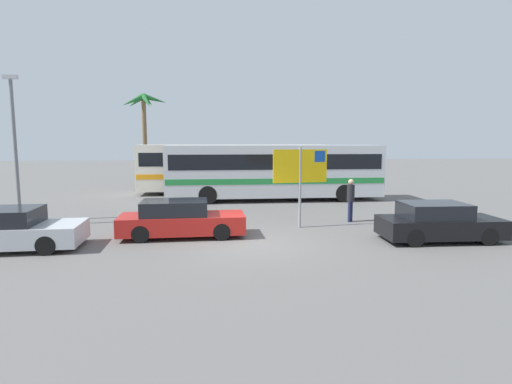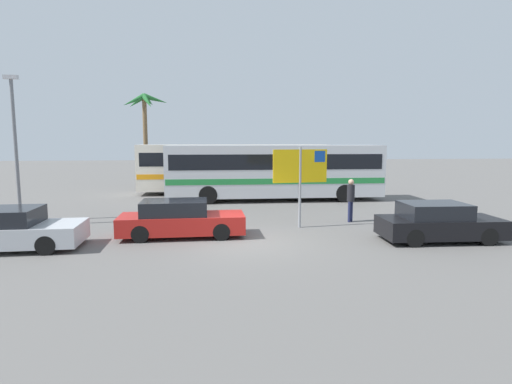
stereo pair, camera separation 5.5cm
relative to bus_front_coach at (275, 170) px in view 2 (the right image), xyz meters
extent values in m
plane|color=#605E5B|center=(-2.40, -9.81, -1.78)|extent=(120.00, 120.00, 0.00)
cube|color=silver|center=(0.00, 0.00, -0.06)|extent=(12.25, 2.40, 2.90)
cube|color=black|center=(0.00, 0.00, 0.49)|extent=(11.76, 2.43, 0.84)
cube|color=#23843D|center=(0.00, 0.00, -0.57)|extent=(12.13, 2.43, 0.32)
cylinder|color=black|center=(3.80, 1.08, -1.28)|extent=(1.00, 0.28, 1.00)
cylinder|color=black|center=(3.80, -1.08, -1.28)|extent=(1.00, 0.28, 1.00)
cylinder|color=black|center=(-3.80, 1.08, -1.28)|extent=(1.00, 0.28, 1.00)
cylinder|color=black|center=(-3.80, -1.08, -1.28)|extent=(1.00, 0.28, 1.00)
cube|color=silver|center=(-2.14, 3.51, -0.06)|extent=(12.25, 2.40, 2.90)
cube|color=black|center=(-2.14, 3.51, 0.49)|extent=(11.76, 2.43, 0.84)
cube|color=orange|center=(-2.14, 3.51, -0.57)|extent=(12.13, 2.43, 0.32)
cylinder|color=black|center=(1.65, 4.58, -1.28)|extent=(1.00, 0.28, 1.00)
cylinder|color=black|center=(1.65, 2.43, -1.28)|extent=(1.00, 0.28, 1.00)
cylinder|color=black|center=(-5.94, 4.58, -1.28)|extent=(1.00, 0.28, 1.00)
cylinder|color=black|center=(-5.94, 2.43, -1.28)|extent=(1.00, 0.28, 1.00)
cylinder|color=gray|center=(-0.07, -7.52, -0.18)|extent=(0.11, 0.11, 3.20)
cube|color=yellow|center=(-0.07, -7.52, 0.67)|extent=(2.19, 0.33, 1.30)
cube|color=#1447A8|center=(0.72, -7.43, 1.04)|extent=(0.45, 0.12, 0.44)
cube|color=black|center=(4.30, -10.16, -1.30)|extent=(4.09, 1.80, 0.64)
cube|color=black|center=(4.06, -10.15, -0.72)|extent=(2.14, 1.62, 0.52)
cylinder|color=black|center=(5.58, -9.40, -1.48)|extent=(0.60, 0.17, 0.60)
cylinder|color=black|center=(5.54, -10.97, -1.48)|extent=(0.60, 0.17, 0.60)
cylinder|color=black|center=(3.07, -9.35, -1.48)|extent=(0.60, 0.17, 0.60)
cylinder|color=black|center=(3.03, -10.91, -1.48)|extent=(0.60, 0.17, 0.60)
cube|color=#B7BABF|center=(-9.92, -9.90, -1.30)|extent=(4.50, 2.07, 0.64)
cylinder|color=black|center=(-8.58, -8.98, -1.48)|extent=(0.61, 0.18, 0.60)
cylinder|color=black|center=(-8.51, -10.72, -1.48)|extent=(0.61, 0.18, 0.60)
cube|color=red|center=(-4.59, -8.67, -1.30)|extent=(4.47, 1.78, 0.64)
cube|color=black|center=(-4.86, -8.68, -0.72)|extent=(2.35, 1.58, 0.52)
cylinder|color=black|center=(-3.24, -7.88, -1.48)|extent=(0.60, 0.18, 0.60)
cylinder|color=black|center=(-3.20, -9.38, -1.48)|extent=(0.60, 0.18, 0.60)
cylinder|color=black|center=(-5.98, -7.96, -1.48)|extent=(0.60, 0.18, 0.60)
cylinder|color=black|center=(-5.94, -9.46, -1.48)|extent=(0.60, 0.18, 0.60)
cylinder|color=#1E2347|center=(2.26, -6.66, -1.34)|extent=(0.13, 0.13, 0.88)
cylinder|color=#1E2347|center=(2.38, -6.52, -1.34)|extent=(0.13, 0.13, 0.88)
cylinder|color=black|center=(2.32, -6.59, -0.55)|extent=(0.32, 0.32, 0.70)
sphere|color=tan|center=(2.32, -6.59, -0.08)|extent=(0.24, 0.24, 0.24)
cylinder|color=slate|center=(-11.71, -5.15, 1.18)|extent=(0.14, 0.14, 5.93)
cube|color=#B2B2B7|center=(-11.71, -5.15, 4.25)|extent=(0.56, 0.20, 0.16)
cylinder|color=brown|center=(-8.54, 8.10, 1.45)|extent=(0.32, 0.32, 6.47)
cone|color=#23662D|center=(-7.72, 8.24, 4.66)|extent=(1.83, 0.73, 0.88)
cone|color=#23662D|center=(-8.35, 8.91, 4.63)|extent=(0.82, 1.83, 0.93)
cone|color=#23662D|center=(-9.15, 8.60, 4.54)|extent=(1.65, 1.44, 1.10)
cone|color=#23662D|center=(-9.23, 7.75, 4.51)|extent=(1.76, 1.19, 1.14)
cone|color=#23662D|center=(-8.20, 7.44, 4.44)|extent=(1.17, 1.72, 1.27)
camera|label=1|loc=(-3.42, -23.41, 1.67)|focal=28.95mm
camera|label=2|loc=(-3.37, -23.42, 1.67)|focal=28.95mm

